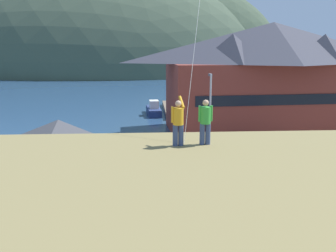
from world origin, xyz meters
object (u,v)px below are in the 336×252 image
moored_boat_wharfside (154,110)px  person_companion (205,121)px  parked_car_front_row_end (130,194)px  storage_shed_near_lot (60,151)px  parked_car_lone_by_shed (2,201)px  person_kite_flyer (178,121)px  parking_light_pole (210,111)px  parked_car_mid_row_near (191,162)px  wharf_dock (175,110)px  harbor_lodge (271,74)px

moored_boat_wharfside → person_companion: person_companion is taller
parked_car_front_row_end → storage_shed_near_lot: bearing=137.3°
parked_car_lone_by_shed → person_kite_flyer: 13.46m
person_companion → moored_boat_wharfside: bearing=91.9°
parking_light_pole → person_companion: size_ratio=4.28×
parked_car_lone_by_shed → parking_light_pole: size_ratio=0.58×
moored_boat_wharfside → parked_car_mid_row_near: size_ratio=1.33×
wharf_dock → parking_light_pole: size_ratio=1.76×
harbor_lodge → parked_car_front_row_end: (-15.41, -20.54, -5.52)m
harbor_lodge → person_companion: harbor_lodge is taller
person_companion → person_kite_flyer: bearing=-173.7°
parked_car_mid_row_near → person_kite_flyer: 15.17m
person_companion → parked_car_front_row_end: bearing=114.2°
parked_car_mid_row_near → person_companion: (-1.14, -13.58, 6.14)m
storage_shed_near_lot → parked_car_mid_row_near: (9.66, 1.35, -1.43)m
parked_car_mid_row_near → parked_car_lone_by_shed: bearing=-150.6°
harbor_lodge → parked_car_lone_by_shed: bearing=-137.2°
storage_shed_near_lot → parking_light_pole: parking_light_pole is taller
storage_shed_near_lot → harbor_lodge: bearing=37.5°
moored_boat_wharfside → parked_car_front_row_end: moored_boat_wharfside is taller
parked_car_lone_by_shed → person_companion: size_ratio=2.50×
parked_car_front_row_end → person_kite_flyer: bearing=-73.1°
parked_car_mid_row_near → parking_light_pole: bearing=61.1°
storage_shed_near_lot → parked_car_lone_by_shed: 5.98m
harbor_lodge → moored_boat_wharfside: 17.86m
wharf_dock → parked_car_mid_row_near: 27.00m
parked_car_mid_row_near → person_kite_flyer: bearing=-99.1°
wharf_dock → parked_car_lone_by_shed: size_ratio=3.01×
parking_light_pole → harbor_lodge: bearing=50.3°
parked_car_lone_by_shed → parking_light_pole: parking_light_pole is taller
parked_car_lone_by_shed → person_companion: (10.77, -6.88, 6.14)m
harbor_lodge → parked_car_lone_by_shed: (-22.84, -21.12, -5.52)m
wharf_dock → person_companion: (-1.93, -40.55, 6.85)m
harbor_lodge → storage_shed_near_lot: bearing=-142.5°
parking_light_pole → parked_car_front_row_end: bearing=-123.6°
harbor_lodge → parking_light_pole: 14.08m
harbor_lodge → person_companion: bearing=-113.3°
wharf_dock → person_kite_flyer: (-2.99, -40.67, 6.87)m
harbor_lodge → parking_light_pole: harbor_lodge is taller
moored_boat_wharfside → parked_car_mid_row_near: 24.87m
moored_boat_wharfside → parked_car_lone_by_shed: moored_boat_wharfside is taller
parked_car_lone_by_shed → wharf_dock: bearing=69.3°
person_kite_flyer → parking_light_pole: bearing=76.3°
moored_boat_wharfside → parked_car_lone_by_shed: bearing=-106.8°
person_kite_flyer → person_companion: bearing=6.3°
wharf_dock → parking_light_pole: (1.26, -23.26, 4.02)m
wharf_dock → person_companion: person_companion is taller
harbor_lodge → storage_shed_near_lot: harbor_lodge is taller
moored_boat_wharfside → parking_light_pole: (4.47, -21.03, 3.64)m
wharf_dock → parking_light_pole: parking_light_pole is taller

